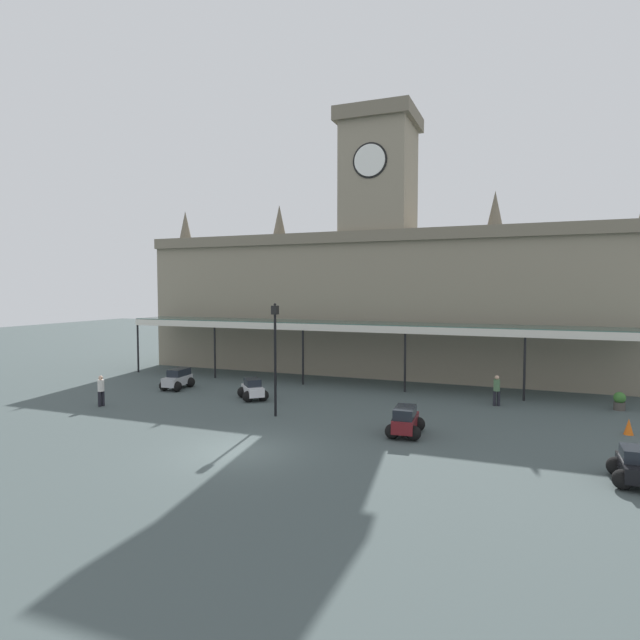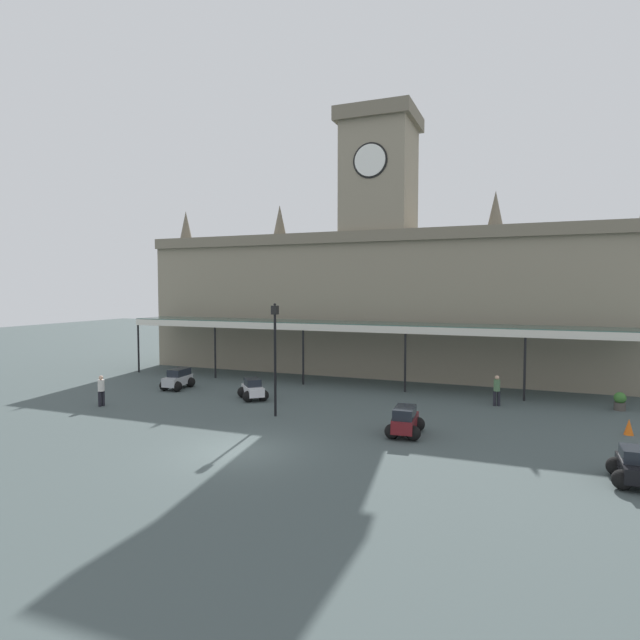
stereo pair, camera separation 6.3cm
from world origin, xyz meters
TOP-DOWN VIEW (x-y plane):
  - ground_plane at (0.00, 0.00)m, footprint 140.00×140.00m
  - station_building at (0.00, 20.21)m, footprint 36.31×5.61m
  - entrance_canopy at (0.00, 15.28)m, footprint 34.41×3.26m
  - car_maroon_estate at (5.52, 4.63)m, footprint 1.65×2.31m
  - car_white_sedan at (-4.26, 8.67)m, footprint 2.20×2.23m
  - car_silver_estate at (-10.22, 9.65)m, footprint 1.67×2.32m
  - car_black_sedan at (13.72, 1.78)m, footprint 1.53×2.06m
  - pedestrian_crossing_forecourt at (-11.02, 4.05)m, footprint 0.34×0.39m
  - pedestrian_beside_cars at (8.90, 12.08)m, footprint 0.38×0.34m
  - victorian_lamppost at (-1.24, 5.56)m, footprint 0.30×0.30m
  - traffic_cone at (14.58, 8.30)m, footprint 0.40×0.40m
  - planter_near_kerb at (14.96, 13.39)m, footprint 0.60×0.60m

SIDE VIEW (x-z plane):
  - ground_plane at x=0.00m, z-range 0.00..0.00m
  - traffic_cone at x=14.58m, z-range 0.00..0.70m
  - planter_near_kerb at x=14.96m, z-range 0.01..0.97m
  - car_white_sedan at x=-4.26m, z-range -0.09..1.10m
  - car_black_sedan at x=13.72m, z-range -0.09..1.10m
  - car_maroon_estate at x=5.52m, z-range -0.07..1.20m
  - car_silver_estate at x=-10.22m, z-range -0.07..1.20m
  - pedestrian_crossing_forecourt at x=-11.02m, z-range 0.07..1.74m
  - pedestrian_beside_cars at x=8.90m, z-range 0.07..1.74m
  - victorian_lamppost at x=-1.24m, z-range 0.63..6.30m
  - entrance_canopy at x=0.00m, z-range 1.92..6.04m
  - station_building at x=0.00m, z-range -3.39..15.80m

